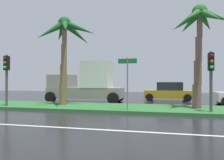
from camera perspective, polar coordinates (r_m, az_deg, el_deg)
ground_plane at (r=14.76m, az=4.82°, el=-7.53°), size 90.00×42.00×0.10m
near_lane_divider_stripe at (r=7.99m, az=-2.77°, el=-13.27°), size 81.00×0.14×0.01m
median_strip at (r=13.77m, az=4.21°, el=-7.53°), size 85.50×4.00×0.15m
palm_tree_mid_left at (r=15.54m, az=-12.82°, el=11.40°), size 4.59×4.09×6.20m
palm_tree_centre_left at (r=14.24m, az=22.57°, el=12.91°), size 3.59×3.41×6.34m
traffic_signal_median_left at (r=15.84m, az=-26.65°, el=2.26°), size 0.28×0.43×3.42m
traffic_signal_median_right at (r=12.52m, az=25.22°, el=2.39°), size 0.28×0.43×3.25m
street_name_sign at (r=12.24m, az=4.20°, el=0.99°), size 1.10×0.08×3.00m
box_truck_lead at (r=18.36m, az=-6.89°, el=-1.13°), size 6.40×2.64×3.46m
car_in_traffic_leading at (r=20.45m, az=14.99°, el=-3.07°), size 4.30×2.02×1.72m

